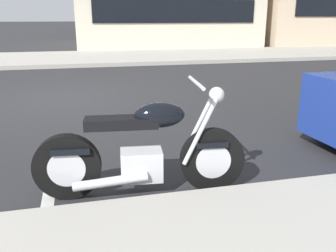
# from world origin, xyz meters

# --- Properties ---
(ground_plane) EXTENTS (260.00, 260.00, 0.00)m
(ground_plane) POSITION_xyz_m (0.00, 0.00, 0.00)
(ground_plane) COLOR #28282B
(sidewalk_far_curb) EXTENTS (120.00, 5.00, 0.14)m
(sidewalk_far_curb) POSITION_xyz_m (12.00, 7.40, 0.07)
(sidewalk_far_curb) COLOR #ADA89E
(sidewalk_far_curb) RESTS_ON ground
(parking_stall_stripe) EXTENTS (0.12, 2.20, 0.01)m
(parking_stall_stripe) POSITION_xyz_m (0.00, -4.30, 0.00)
(parking_stall_stripe) COLOR silver
(parking_stall_stripe) RESTS_ON ground
(parked_motorcycle) EXTENTS (2.05, 0.62, 1.12)m
(parked_motorcycle) POSITION_xyz_m (0.92, -4.69, 0.43)
(parked_motorcycle) COLOR black
(parked_motorcycle) RESTS_ON ground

